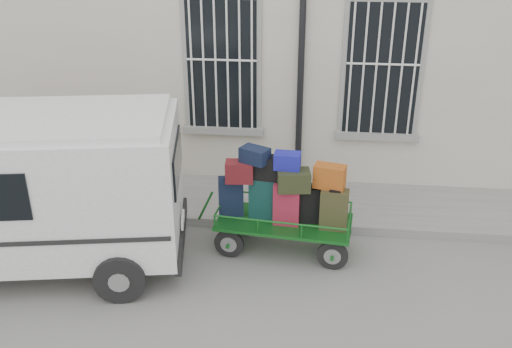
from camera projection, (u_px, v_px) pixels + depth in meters
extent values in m
plane|color=slate|center=(220.00, 278.00, 7.97)|extent=(80.00, 80.00, 0.00)
cube|color=beige|center=(260.00, 0.00, 11.66)|extent=(24.00, 5.00, 6.00)
cylinder|color=black|center=(302.00, 36.00, 9.33)|extent=(0.11, 0.11, 5.60)
cube|color=black|center=(222.00, 66.00, 9.75)|extent=(1.20, 0.08, 2.20)
cube|color=gray|center=(224.00, 130.00, 10.22)|extent=(1.45, 0.22, 0.12)
cube|color=black|center=(382.00, 70.00, 9.48)|extent=(1.20, 0.08, 2.20)
cube|color=gray|center=(376.00, 135.00, 9.95)|extent=(1.45, 0.22, 0.12)
cube|color=slate|center=(241.00, 200.00, 9.92)|extent=(24.00, 1.70, 0.15)
cylinder|color=black|center=(229.00, 244.00, 8.36)|extent=(0.45, 0.10, 0.45)
cylinder|color=gray|center=(229.00, 244.00, 8.36)|extent=(0.25, 0.11, 0.25)
cylinder|color=black|center=(240.00, 221.00, 8.96)|extent=(0.45, 0.10, 0.45)
cylinder|color=gray|center=(240.00, 221.00, 8.96)|extent=(0.25, 0.11, 0.25)
cylinder|color=black|center=(332.00, 256.00, 8.07)|extent=(0.45, 0.10, 0.45)
cylinder|color=gray|center=(332.00, 256.00, 8.07)|extent=(0.25, 0.11, 0.25)
cylinder|color=black|center=(337.00, 232.00, 8.67)|extent=(0.45, 0.10, 0.45)
cylinder|color=gray|center=(337.00, 232.00, 8.67)|extent=(0.25, 0.11, 0.25)
cube|color=#155E1D|center=(284.00, 222.00, 8.41)|extent=(2.04, 1.09, 0.04)
cylinder|color=#155E1D|center=(206.00, 206.00, 8.58)|extent=(0.26, 0.06, 0.50)
cube|color=black|center=(231.00, 196.00, 8.46)|extent=(0.40, 0.27, 0.59)
cube|color=black|center=(231.00, 178.00, 8.33)|extent=(0.16, 0.12, 0.03)
cube|color=#0D3032|center=(264.00, 198.00, 8.36)|extent=(0.45, 0.27, 0.64)
cube|color=black|center=(264.00, 177.00, 8.22)|extent=(0.18, 0.12, 0.03)
cube|color=maroon|center=(287.00, 204.00, 8.19)|extent=(0.39, 0.22, 0.64)
cube|color=black|center=(287.00, 183.00, 8.05)|extent=(0.16, 0.11, 0.03)
cube|color=black|center=(313.00, 204.00, 8.29)|extent=(0.41, 0.27, 0.55)
cube|color=black|center=(314.00, 186.00, 8.17)|extent=(0.17, 0.13, 0.03)
cube|color=#35381C|center=(334.00, 209.00, 8.09)|extent=(0.41, 0.28, 0.59)
cube|color=black|center=(335.00, 190.00, 7.96)|extent=(0.17, 0.13, 0.03)
cube|color=#571911|center=(239.00, 171.00, 8.18)|extent=(0.42, 0.28, 0.31)
cube|color=black|center=(269.00, 168.00, 8.15)|extent=(0.45, 0.31, 0.34)
cube|color=black|center=(294.00, 180.00, 8.03)|extent=(0.50, 0.37, 0.29)
cube|color=maroon|center=(330.00, 177.00, 8.00)|extent=(0.48, 0.33, 0.34)
cube|color=black|center=(255.00, 155.00, 8.05)|extent=(0.47, 0.40, 0.22)
cube|color=#1A1698|center=(287.00, 161.00, 8.00)|extent=(0.38, 0.26, 0.23)
cube|color=silver|center=(16.00, 186.00, 7.74)|extent=(4.63, 2.62, 1.79)
cube|color=silver|center=(3.00, 121.00, 7.34)|extent=(4.41, 2.44, 0.10)
cube|color=black|center=(177.00, 161.00, 7.75)|extent=(0.28, 1.38, 0.55)
cube|color=black|center=(181.00, 233.00, 8.23)|extent=(0.42, 1.83, 0.22)
cube|color=white|center=(183.00, 220.00, 8.14)|extent=(0.10, 0.42, 0.12)
cylinder|color=black|center=(120.00, 278.00, 7.39)|extent=(0.70, 0.33, 0.68)
cylinder|color=black|center=(137.00, 210.00, 9.05)|extent=(0.70, 0.33, 0.68)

